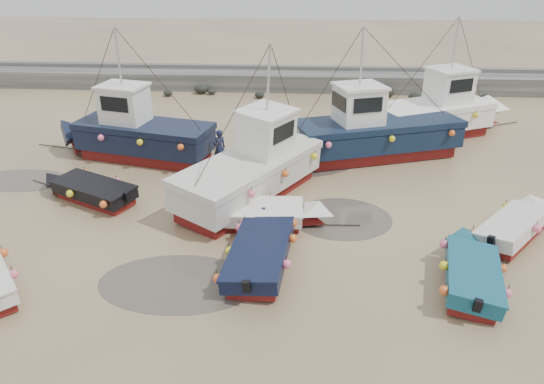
{
  "coord_description": "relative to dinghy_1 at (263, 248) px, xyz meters",
  "views": [
    {
      "loc": [
        2.19,
        -15.61,
        9.71
      ],
      "look_at": [
        1.07,
        1.82,
        1.4
      ],
      "focal_mm": 35.0,
      "sensor_mm": 36.0,
      "label": 1
    }
  ],
  "objects": [
    {
      "name": "cabin_boat_0",
      "position": [
        -7.01,
        8.94,
        0.81
      ],
      "size": [
        9.69,
        4.19,
        6.22
      ],
      "rotation": [
        0.0,
        0.0,
        1.33
      ],
      "color": "maroon",
      "rests_on": "ground"
    },
    {
      "name": "ground",
      "position": [
        -0.93,
        0.68,
        -0.54
      ],
      "size": [
        120.0,
        120.0,
        0.0
      ],
      "primitive_type": "plane",
      "color": "tan",
      "rests_on": "ground"
    },
    {
      "name": "dinghy_1",
      "position": [
        0.0,
        0.0,
        0.0
      ],
      "size": [
        2.49,
        6.42,
        1.43
      ],
      "rotation": [
        0.0,
        0.0,
        -0.09
      ],
      "color": "maroon",
      "rests_on": "ground"
    },
    {
      "name": "puddle_b",
      "position": [
        2.78,
        3.26,
        -0.54
      ],
      "size": [
        3.93,
        3.93,
        0.01
      ],
      "primitive_type": "cylinder",
      "color": "#4E473E",
      "rests_on": "ground"
    },
    {
      "name": "puddle_a",
      "position": [
        -2.56,
        -1.38,
        -0.54
      ],
      "size": [
        5.07,
        5.07,
        0.01
      ],
      "primitive_type": "cylinder",
      "color": "#4E473E",
      "rests_on": "ground"
    },
    {
      "name": "cabin_boat_3",
      "position": [
        8.68,
        13.41,
        0.83
      ],
      "size": [
        9.06,
        5.62,
        6.22
      ],
      "rotation": [
        0.0,
        0.0,
        -1.13
      ],
      "color": "maroon",
      "rests_on": "ground"
    },
    {
      "name": "dinghy_2",
      "position": [
        6.49,
        -0.82,
        0.01
      ],
      "size": [
        2.56,
        5.62,
        1.43
      ],
      "rotation": [
        0.0,
        0.0,
        -0.22
      ],
      "color": "maroon",
      "rests_on": "ground"
    },
    {
      "name": "dinghy_5",
      "position": [
        -0.02,
        2.51,
        0.01
      ],
      "size": [
        5.62,
        2.07,
        1.43
      ],
      "rotation": [
        0.0,
        0.0,
        -1.53
      ],
      "color": "maroon",
      "rests_on": "ground"
    },
    {
      "name": "person",
      "position": [
        -2.71,
        8.18,
        -0.54
      ],
      "size": [
        0.79,
        0.73,
        1.81
      ],
      "primitive_type": "imported",
      "rotation": [
        0.0,
        0.0,
        3.74
      ],
      "color": "#181E39",
      "rests_on": "ground"
    },
    {
      "name": "dinghy_3",
      "position": [
        9.03,
        2.25,
        0.01
      ],
      "size": [
        4.3,
        4.89,
        1.43
      ],
      "rotation": [
        0.0,
        0.0,
        -0.7
      ],
      "color": "maroon",
      "rests_on": "ground"
    },
    {
      "name": "puddle_d",
      "position": [
        1.17,
        9.78,
        -0.54
      ],
      "size": [
        5.68,
        5.68,
        0.01
      ],
      "primitive_type": "cylinder",
      "color": "#4E473E",
      "rests_on": "ground"
    },
    {
      "name": "cabin_boat_2",
      "position": [
        4.22,
        9.69,
        0.76
      ],
      "size": [
        11.04,
        5.66,
        6.22
      ],
      "rotation": [
        0.0,
        0.0,
        1.9
      ],
      "color": "maroon",
      "rests_on": "ground"
    },
    {
      "name": "seawall",
      "position": [
        -0.88,
        22.67,
        0.09
      ],
      "size": [
        60.0,
        4.92,
        1.5
      ],
      "color": "slate",
      "rests_on": "ground"
    },
    {
      "name": "dinghy_4",
      "position": [
        -7.53,
        4.25,
        0.01
      ],
      "size": [
        5.52,
        3.36,
        1.43
      ],
      "rotation": [
        0.0,
        0.0,
        1.1
      ],
      "color": "maroon",
      "rests_on": "ground"
    },
    {
      "name": "puddle_c",
      "position": [
        -11.33,
        5.94,
        -0.54
      ],
      "size": [
        4.46,
        4.46,
        0.01
      ],
      "primitive_type": "cylinder",
      "color": "#4E473E",
      "rests_on": "ground"
    },
    {
      "name": "cabin_boat_1",
      "position": [
        -0.65,
        5.21,
        0.79
      ],
      "size": [
        6.49,
        9.59,
        6.22
      ],
      "rotation": [
        0.0,
        0.0,
        -0.54
      ],
      "color": "maroon",
      "rests_on": "ground"
    }
  ]
}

